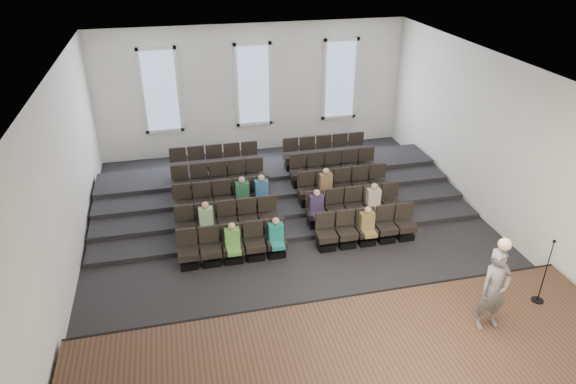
{
  "coord_description": "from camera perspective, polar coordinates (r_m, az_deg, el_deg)",
  "views": [
    {
      "loc": [
        -3.1,
        -12.24,
        8.24
      ],
      "look_at": [
        -0.13,
        0.5,
        1.36
      ],
      "focal_mm": 32.0,
      "sensor_mm": 36.0,
      "label": 1
    }
  ],
  "objects": [
    {
      "name": "wall_right",
      "position": [
        16.31,
        22.08,
        5.04
      ],
      "size": [
        0.04,
        14.0,
        5.0
      ],
      "primitive_type": "cube",
      "color": "white",
      "rests_on": "ground"
    },
    {
      "name": "windows",
      "position": [
        20.21,
        -3.86,
        11.78
      ],
      "size": [
        8.44,
        0.1,
        3.24
      ],
      "color": "white",
      "rests_on": "wall_back"
    },
    {
      "name": "wall_front",
      "position": [
        8.36,
        13.27,
        -16.6
      ],
      "size": [
        12.0,
        0.04,
        5.0
      ],
      "primitive_type": "cube",
      "color": "white",
      "rests_on": "ground"
    },
    {
      "name": "wall_back",
      "position": [
        20.33,
        -3.88,
        11.29
      ],
      "size": [
        12.0,
        0.04,
        5.0
      ],
      "primitive_type": "cube",
      "color": "white",
      "rests_on": "ground"
    },
    {
      "name": "risers",
      "position": [
        17.66,
        -1.54,
        0.64
      ],
      "size": [
        11.8,
        4.8,
        0.6
      ],
      "color": "black",
      "rests_on": "ground"
    },
    {
      "name": "wall_left",
      "position": [
        13.83,
        -23.97,
        0.66
      ],
      "size": [
        0.04,
        14.0,
        5.0
      ],
      "primitive_type": "cube",
      "color": "white",
      "rests_on": "ground"
    },
    {
      "name": "mic_stand",
      "position": [
        13.14,
        26.41,
        -9.08
      ],
      "size": [
        0.28,
        0.28,
        1.67
      ],
      "color": "black",
      "rests_on": "stage"
    },
    {
      "name": "ceiling",
      "position": [
        13.03,
        1.11,
        13.39
      ],
      "size": [
        12.0,
        14.0,
        0.02
      ],
      "primitive_type": "cube",
      "color": "white",
      "rests_on": "ground"
    },
    {
      "name": "stage_lip",
      "position": [
        12.36,
        4.76,
        -12.64
      ],
      "size": [
        11.8,
        0.06,
        0.52
      ],
      "primitive_type": "cube",
      "color": "black",
      "rests_on": "ground"
    },
    {
      "name": "stage",
      "position": [
        11.16,
        7.61,
        -18.33
      ],
      "size": [
        11.8,
        3.6,
        0.5
      ],
      "primitive_type": "cube",
      "color": "#46311E",
      "rests_on": "ground"
    },
    {
      "name": "ground",
      "position": [
        15.08,
        0.93,
        -5.39
      ],
      "size": [
        14.0,
        14.0,
        0.0
      ],
      "primitive_type": "plane",
      "color": "black",
      "rests_on": "ground"
    },
    {
      "name": "speaker",
      "position": [
        11.71,
        21.94,
        -10.03
      ],
      "size": [
        0.72,
        0.49,
        1.92
      ],
      "primitive_type": "imported",
      "rotation": [
        0.0,
        0.0,
        0.05
      ],
      "color": "#5F5C5A",
      "rests_on": "stage"
    },
    {
      "name": "audience",
      "position": [
        15.0,
        0.24,
        -1.85
      ],
      "size": [
        5.45,
        2.64,
        1.1
      ],
      "color": "#5AA843",
      "rests_on": "seating_rows"
    },
    {
      "name": "seating_rows",
      "position": [
        16.02,
        -0.38,
        -0.41
      ],
      "size": [
        6.8,
        4.7,
        1.67
      ],
      "color": "black",
      "rests_on": "ground"
    }
  ]
}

